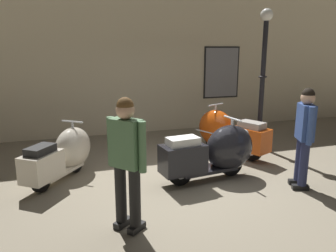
{
  "coord_description": "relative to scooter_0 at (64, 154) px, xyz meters",
  "views": [
    {
      "loc": [
        -2.07,
        -5.17,
        2.29
      ],
      "look_at": [
        -0.16,
        0.73,
        0.84
      ],
      "focal_mm": 35.39,
      "sensor_mm": 36.0,
      "label": 1
    }
  ],
  "objects": [
    {
      "name": "visitor_1",
      "position": [
        0.74,
        -2.09,
        0.55
      ],
      "size": [
        0.44,
        0.47,
        1.73
      ],
      "rotation": [
        0.0,
        0.0,
        0.69
      ],
      "color": "black",
      "rests_on": "ground"
    },
    {
      "name": "visitor_0",
      "position": [
        3.77,
        -1.66,
        0.52
      ],
      "size": [
        0.37,
        0.53,
        1.68
      ],
      "rotation": [
        0.0,
        0.0,
        2.75
      ],
      "color": "black",
      "rests_on": "ground"
    },
    {
      "name": "ground_plane",
      "position": [
        2.09,
        -0.79,
        -0.46
      ],
      "size": [
        60.0,
        60.0,
        0.0
      ],
      "primitive_type": "plane",
      "color": "gray"
    },
    {
      "name": "lamppost",
      "position": [
        4.41,
        0.59,
        1.23
      ],
      "size": [
        0.28,
        0.28,
        3.15
      ],
      "color": "black",
      "rests_on": "ground"
    },
    {
      "name": "showroom_back_wall",
      "position": [
        1.92,
        2.97,
        1.54
      ],
      "size": [
        18.0,
        0.63,
        4.0
      ],
      "color": "beige",
      "rests_on": "ground"
    },
    {
      "name": "scooter_2",
      "position": [
        3.44,
        0.41,
        0.04
      ],
      "size": [
        1.18,
        1.82,
        1.08
      ],
      "rotation": [
        0.0,
        0.0,
        1.99
      ],
      "color": "black",
      "rests_on": "ground"
    },
    {
      "name": "scooter_0",
      "position": [
        0.0,
        0.0,
        0.0
      ],
      "size": [
        1.36,
        1.59,
        1.0
      ],
      "rotation": [
        0.0,
        0.0,
        0.93
      ],
      "color": "black",
      "rests_on": "ground"
    },
    {
      "name": "scooter_1",
      "position": [
        2.57,
        -0.87,
        0.04
      ],
      "size": [
        1.84,
        0.72,
        1.1
      ],
      "rotation": [
        0.0,
        0.0,
        0.12
      ],
      "color": "black",
      "rests_on": "ground"
    }
  ]
}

